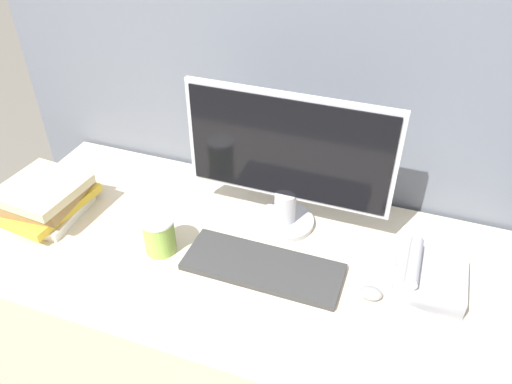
# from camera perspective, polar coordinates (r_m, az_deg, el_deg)

# --- Properties ---
(cubicle_panel_rear) EXTENTS (2.03, 0.04, 1.70)m
(cubicle_panel_rear) POSITION_cam_1_polar(r_m,az_deg,el_deg) (1.75, 2.81, 5.07)
(cubicle_panel_rear) COLOR slate
(cubicle_panel_rear) RESTS_ON ground_plane
(desk) EXTENTS (1.63, 0.77, 0.73)m
(desk) POSITION_cam_1_polar(r_m,az_deg,el_deg) (1.78, -1.95, -15.38)
(desk) COLOR beige
(desk) RESTS_ON ground_plane
(monitor) EXTENTS (0.63, 0.19, 0.45)m
(monitor) POSITION_cam_1_polar(r_m,az_deg,el_deg) (1.47, 3.60, 3.39)
(monitor) COLOR #B7B7BC
(monitor) RESTS_ON desk
(keyboard) EXTENTS (0.46, 0.17, 0.02)m
(keyboard) POSITION_cam_1_polar(r_m,az_deg,el_deg) (1.45, 0.79, -8.55)
(keyboard) COLOR #333333
(keyboard) RESTS_ON desk
(mouse) EXTENTS (0.06, 0.05, 0.03)m
(mouse) POSITION_cam_1_polar(r_m,az_deg,el_deg) (1.41, 13.01, -11.19)
(mouse) COLOR gray
(mouse) RESTS_ON desk
(coffee_cup) EXTENTS (0.10, 0.10, 0.12)m
(coffee_cup) POSITION_cam_1_polar(r_m,az_deg,el_deg) (1.50, -10.99, -4.81)
(coffee_cup) COLOR #8CB247
(coffee_cup) RESTS_ON desk
(book_stack) EXTENTS (0.27, 0.31, 0.13)m
(book_stack) POSITION_cam_1_polar(r_m,az_deg,el_deg) (1.74, -22.96, -0.64)
(book_stack) COLOR silver
(book_stack) RESTS_ON desk
(desk_telephone) EXTENTS (0.19, 0.19, 0.10)m
(desk_telephone) POSITION_cam_1_polar(r_m,az_deg,el_deg) (1.46, 19.10, -9.23)
(desk_telephone) COLOR #99999E
(desk_telephone) RESTS_ON desk
(paper_pile) EXTENTS (0.26, 0.29, 0.02)m
(paper_pile) POSITION_cam_1_polar(r_m,az_deg,el_deg) (1.32, 20.15, -17.98)
(paper_pile) COLOR white
(paper_pile) RESTS_ON desk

